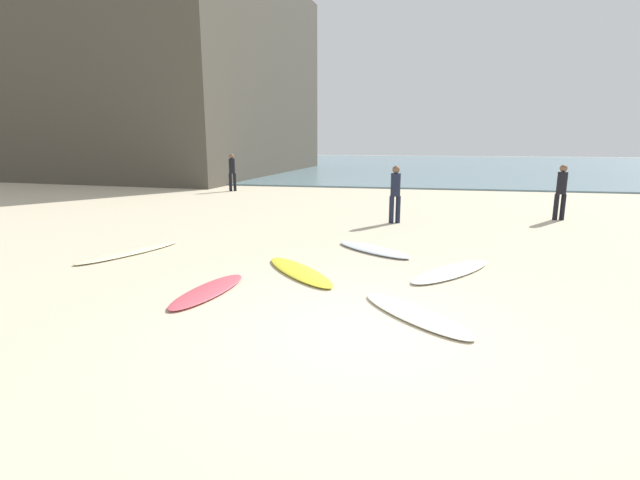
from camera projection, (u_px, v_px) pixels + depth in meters
ground_plane at (364, 333)px, 5.99m from camera, size 120.00×120.00×0.00m
ocean_water at (407, 165)px, 41.74m from camera, size 120.00×40.00×0.08m
coastal_headland at (86, 82)px, 33.67m from camera, size 30.93×20.93×12.70m
surfboard_0 at (208, 291)px, 7.52m from camera, size 0.85×1.98×0.07m
surfboard_1 at (130, 252)px, 10.06m from camera, size 1.40×2.50×0.07m
surfboard_2 at (300, 271)px, 8.59m from camera, size 1.90×2.11×0.08m
surfboard_3 at (373, 249)px, 10.25m from camera, size 1.96×1.74×0.09m
surfboard_4 at (451, 271)px, 8.61m from camera, size 1.85×2.19×0.07m
surfboard_5 at (415, 314)px, 6.52m from camera, size 1.82×1.89×0.06m
beachgoer_near at (561, 190)px, 13.96m from camera, size 0.34×0.31×1.66m
beachgoer_mid at (232, 170)px, 21.56m from camera, size 0.37×0.37×1.71m
beachgoer_far at (395, 192)px, 13.46m from camera, size 0.37×0.37×1.66m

